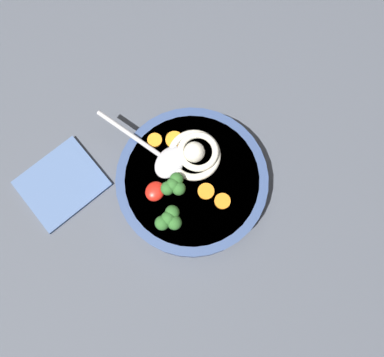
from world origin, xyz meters
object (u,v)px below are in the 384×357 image
(soup_spoon, at_px, (163,157))
(noodle_pile, at_px, (195,153))
(folded_napkin, at_px, (62,184))
(soup_bowl, at_px, (192,182))

(soup_spoon, bearing_deg, noodle_pile, -138.52)
(folded_napkin, bearing_deg, soup_bowl, -58.45)
(soup_bowl, relative_size, noodle_pile, 2.60)
(soup_spoon, height_order, folded_napkin, soup_spoon)
(soup_spoon, bearing_deg, soup_bowl, 180.00)
(noodle_pile, bearing_deg, soup_bowl, -155.73)
(noodle_pile, height_order, folded_napkin, noodle_pile)
(soup_bowl, bearing_deg, soup_spoon, 86.42)
(soup_spoon, xyz_separation_m, folded_napkin, (-0.12, 0.14, -0.05))
(noodle_pile, relative_size, soup_spoon, 0.56)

